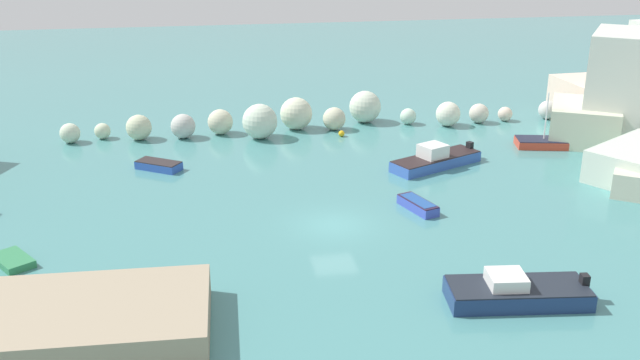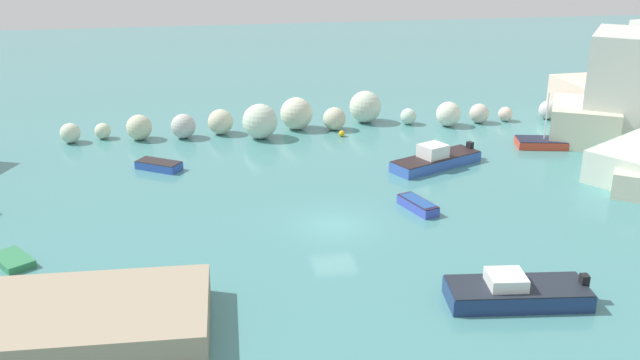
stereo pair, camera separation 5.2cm
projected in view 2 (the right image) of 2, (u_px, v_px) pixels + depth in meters
name	position (u px, v px, depth m)	size (l,w,h in m)	color
cove_water	(334.00, 225.00, 40.78)	(160.00, 160.00, 0.00)	teal
rock_breakwater	(306.00, 117.00, 58.24)	(41.24, 5.90, 2.76)	beige
stone_dock	(94.00, 319.00, 30.02)	(9.56, 6.18, 1.41)	tan
channel_buoy	(342.00, 134.00, 56.96)	(0.49, 0.49, 0.49)	gold
moored_boat_0	(544.00, 143.00, 54.41)	(4.39, 2.81, 4.23)	#CC3F2A
moored_boat_1	(436.00, 159.00, 50.06)	(7.12, 4.77, 1.67)	#375DB7
moored_boat_2	(516.00, 292.00, 32.56)	(6.64, 3.14, 1.45)	navy
moored_boat_4	(47.00, 307.00, 31.85)	(1.14, 2.75, 0.47)	gray
moored_boat_5	(418.00, 205.00, 42.81)	(1.92, 3.15, 0.63)	#3B4FBC
moored_boat_7	(159.00, 165.00, 49.63)	(3.35, 2.83, 0.59)	#2E55B8
moored_boat_8	(13.00, 260.00, 36.25)	(2.55, 2.82, 0.39)	#318351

